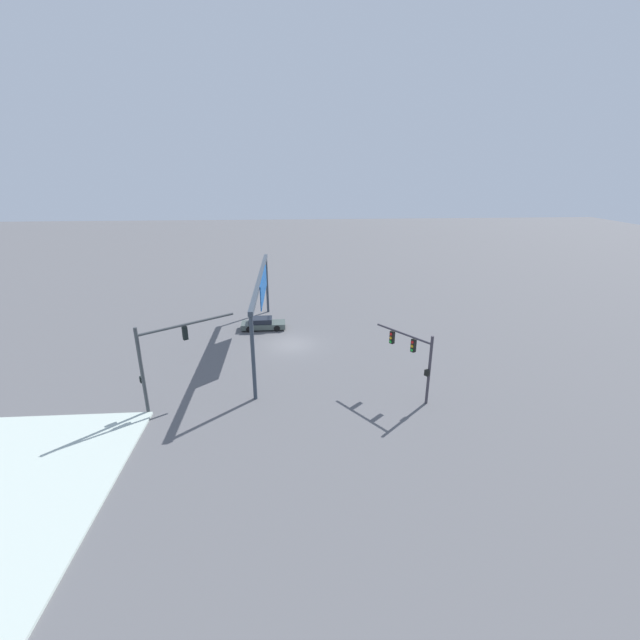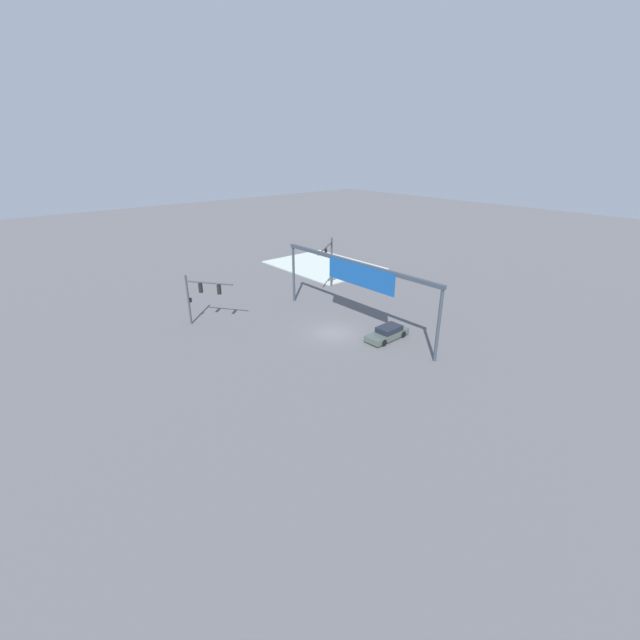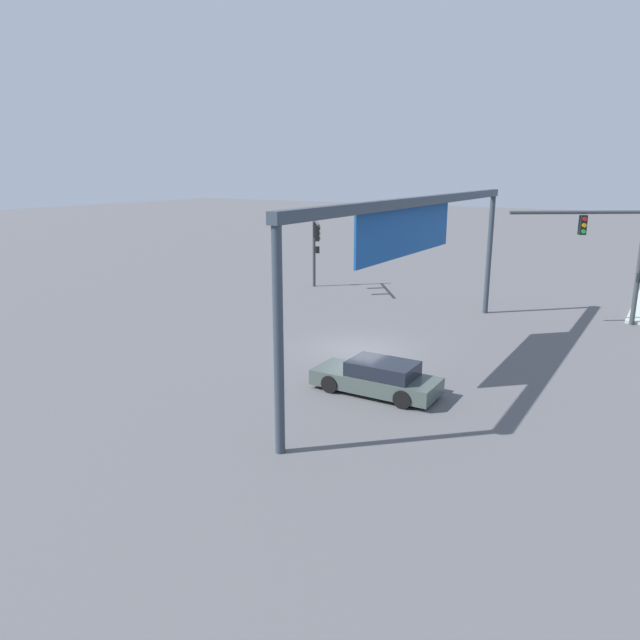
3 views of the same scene
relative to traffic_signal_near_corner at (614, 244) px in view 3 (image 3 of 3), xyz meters
name	(u,v)px [view 3 (image 3 of 3)]	position (x,y,z in m)	size (l,w,h in m)	color
ground_plane	(359,350)	(-10.35, 8.66, -4.16)	(205.48, 205.48, 0.00)	#58585B
traffic_signal_near_corner	(614,244)	(0.00, 0.00, 0.00)	(4.12, 5.99, 6.27)	#373C40
traffic_signal_opposite_side	(315,238)	(-0.19, 17.34, -0.71)	(4.39, 3.03, 5.16)	#3A3740
overhead_sign_gantry	(418,227)	(-10.61, 6.02, 1.40)	(19.96, 0.43, 6.72)	#313B47
sedan_car_approaching	(377,378)	(-14.61, 5.66, -3.59)	(1.89, 4.53, 1.21)	#434F4A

